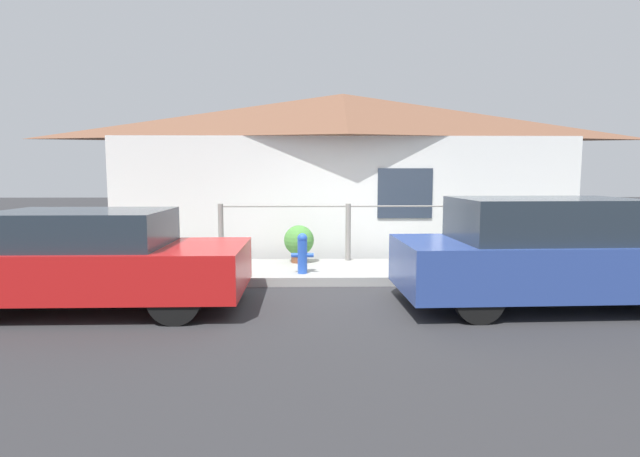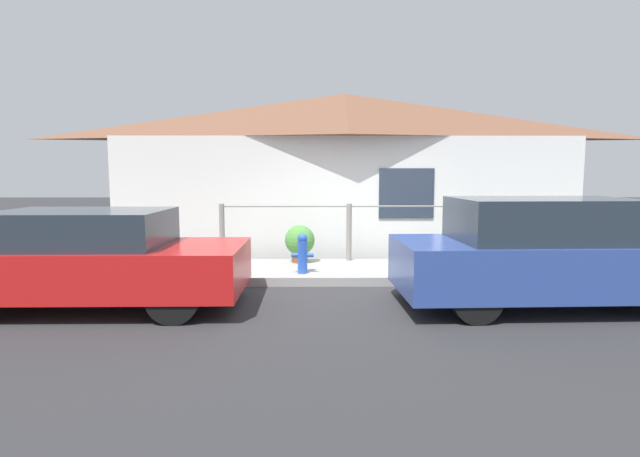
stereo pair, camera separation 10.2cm
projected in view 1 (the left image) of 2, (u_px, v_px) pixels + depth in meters
ground_plane at (356, 287)px, 7.92m from camera, size 60.00×60.00×0.00m
sidewalk at (351, 271)px, 8.78m from camera, size 24.00×1.75×0.15m
house at (343, 126)px, 10.79m from camera, size 9.88×2.23×3.52m
fence at (348, 229)px, 9.43m from camera, size 4.90×0.10×1.08m
car_left at (93, 259)px, 6.57m from camera, size 3.92×1.75×1.31m
car_right at (551, 253)px, 6.69m from camera, size 4.21×1.79×1.47m
fire_hydrant at (302, 252)px, 8.22m from camera, size 0.37×0.17×0.67m
potted_plant_near_hydrant at (299, 242)px, 9.23m from camera, size 0.56×0.56×0.69m
potted_plant_by_fence at (157, 249)px, 8.76m from camera, size 0.48×0.48×0.58m
potted_plant_corner at (448, 247)px, 9.02m from camera, size 0.47×0.47×0.59m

